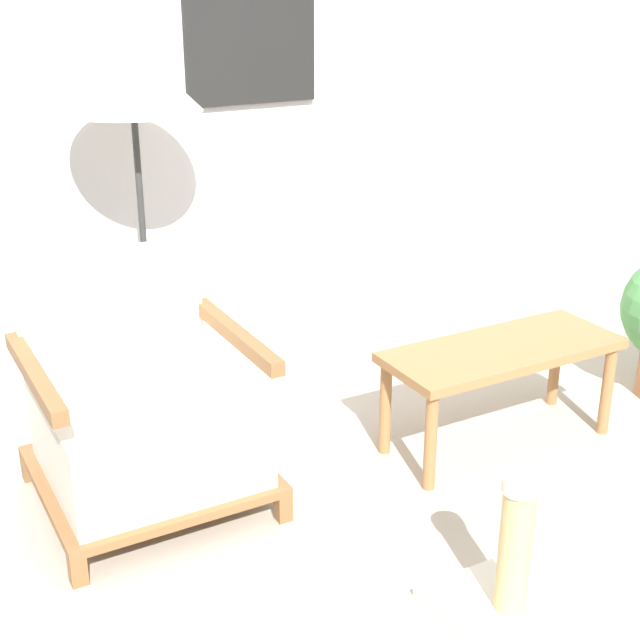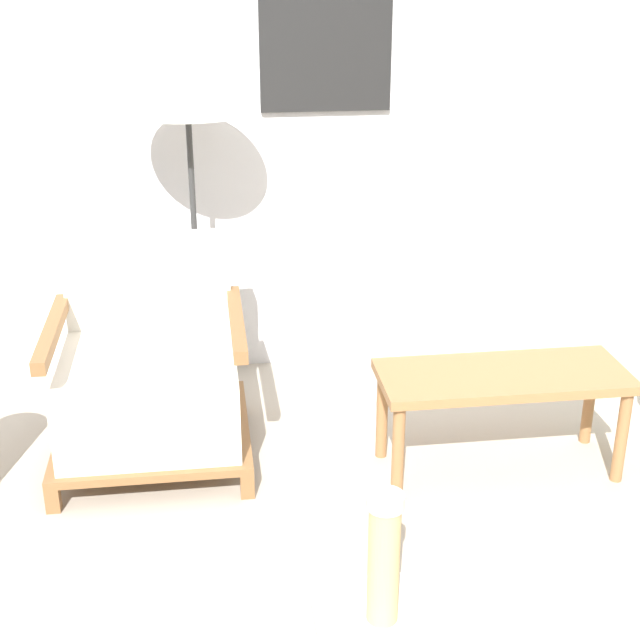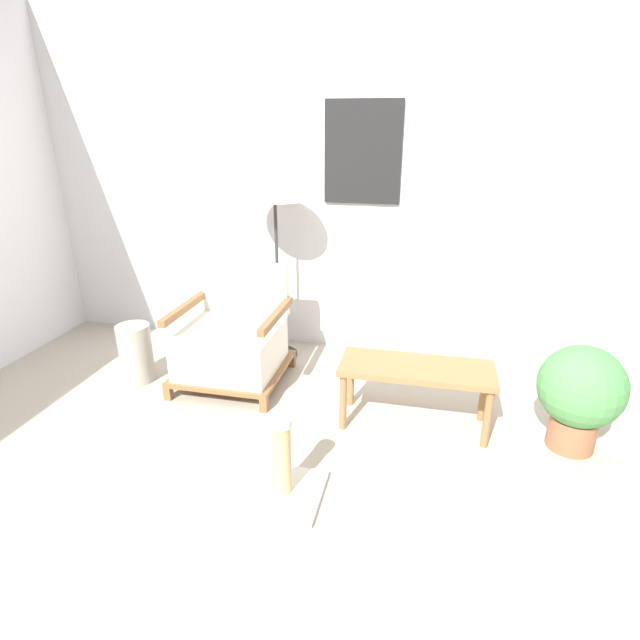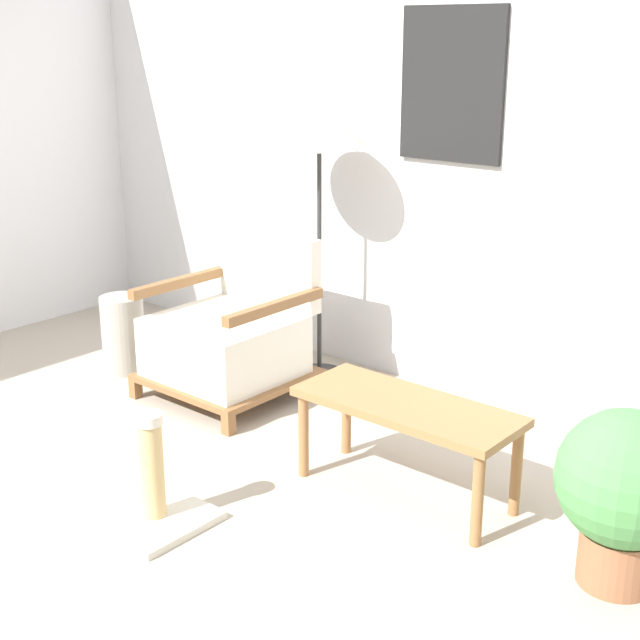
{
  "view_description": "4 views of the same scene",
  "coord_description": "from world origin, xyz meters",
  "px_view_note": "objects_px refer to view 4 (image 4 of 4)",
  "views": [
    {
      "loc": [
        -1.39,
        -1.35,
        1.71
      ],
      "look_at": [
        0.02,
        1.2,
        0.55
      ],
      "focal_mm": 50.0,
      "sensor_mm": 36.0,
      "label": 1
    },
    {
      "loc": [
        -0.39,
        -1.85,
        1.81
      ],
      "look_at": [
        0.02,
        1.2,
        0.55
      ],
      "focal_mm": 50.0,
      "sensor_mm": 36.0,
      "label": 2
    },
    {
      "loc": [
        0.69,
        -1.76,
        1.75
      ],
      "look_at": [
        0.02,
        1.2,
        0.55
      ],
      "focal_mm": 28.0,
      "sensor_mm": 36.0,
      "label": 3
    },
    {
      "loc": [
        2.49,
        -1.72,
        1.79
      ],
      "look_at": [
        0.02,
        1.2,
        0.55
      ],
      "focal_mm": 50.0,
      "sensor_mm": 36.0,
      "label": 4
    }
  ],
  "objects_px": {
    "floor_lamp": "(319,133)",
    "vase": "(123,334)",
    "coffee_table": "(407,415)",
    "potted_plant": "(625,488)",
    "scratching_post": "(154,494)",
    "armchair": "(231,338)"
  },
  "relations": [
    {
      "from": "floor_lamp",
      "to": "vase",
      "type": "height_order",
      "value": "floor_lamp"
    },
    {
      "from": "coffee_table",
      "to": "potted_plant",
      "type": "xyz_separation_m",
      "value": [
        0.9,
        -0.04,
        0.01
      ]
    },
    {
      "from": "vase",
      "to": "scratching_post",
      "type": "height_order",
      "value": "scratching_post"
    },
    {
      "from": "armchair",
      "to": "floor_lamp",
      "type": "bearing_deg",
      "value": 67.79
    },
    {
      "from": "floor_lamp",
      "to": "vase",
      "type": "xyz_separation_m",
      "value": [
        -0.88,
        -0.62,
        -1.09
      ]
    },
    {
      "from": "scratching_post",
      "to": "armchair",
      "type": "bearing_deg",
      "value": 122.4
    },
    {
      "from": "floor_lamp",
      "to": "coffee_table",
      "type": "distance_m",
      "value": 1.64
    },
    {
      "from": "coffee_table",
      "to": "scratching_post",
      "type": "bearing_deg",
      "value": -127.11
    },
    {
      "from": "floor_lamp",
      "to": "potted_plant",
      "type": "relative_size",
      "value": 2.35
    },
    {
      "from": "armchair",
      "to": "potted_plant",
      "type": "height_order",
      "value": "armchair"
    },
    {
      "from": "vase",
      "to": "potted_plant",
      "type": "xyz_separation_m",
      "value": [
        2.88,
        -0.18,
        0.15
      ]
    },
    {
      "from": "coffee_table",
      "to": "potted_plant",
      "type": "height_order",
      "value": "potted_plant"
    },
    {
      "from": "potted_plant",
      "to": "scratching_post",
      "type": "relative_size",
      "value": 1.4
    },
    {
      "from": "vase",
      "to": "potted_plant",
      "type": "height_order",
      "value": "potted_plant"
    },
    {
      "from": "potted_plant",
      "to": "coffee_table",
      "type": "bearing_deg",
      "value": 177.69
    },
    {
      "from": "potted_plant",
      "to": "scratching_post",
      "type": "distance_m",
      "value": 1.7
    },
    {
      "from": "coffee_table",
      "to": "vase",
      "type": "distance_m",
      "value": 1.99
    },
    {
      "from": "armchair",
      "to": "floor_lamp",
      "type": "xyz_separation_m",
      "value": [
        0.19,
        0.47,
        1.0
      ]
    },
    {
      "from": "potted_plant",
      "to": "scratching_post",
      "type": "bearing_deg",
      "value": -153.17
    },
    {
      "from": "vase",
      "to": "armchair",
      "type": "bearing_deg",
      "value": 12.31
    },
    {
      "from": "floor_lamp",
      "to": "coffee_table",
      "type": "height_order",
      "value": "floor_lamp"
    },
    {
      "from": "floor_lamp",
      "to": "coffee_table",
      "type": "relative_size",
      "value": 1.61
    }
  ]
}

